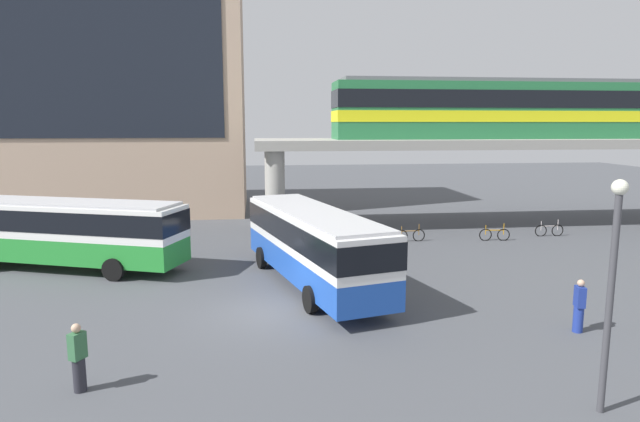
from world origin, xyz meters
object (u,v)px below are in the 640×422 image
bicycle_silver (549,230)px  pedestrian_near_building (267,234)px  bicycle_orange (494,235)px  train (517,108)px  station_building (74,70)px  pedestrian_waiting_near_stop (78,359)px  bus_secondary (69,227)px  bicycle_brown (410,235)px  pedestrian_at_kerb (579,307)px  bus_main (312,239)px

bicycle_silver → pedestrian_near_building: 17.17m
bicycle_silver → bicycle_orange: 3.94m
train → pedestrian_near_building: size_ratio=13.22×
station_building → pedestrian_waiting_near_stop: bearing=-73.7°
station_building → bus_secondary: (4.65, -17.61, -8.71)m
bus_secondary → bicycle_silver: size_ratio=6.28×
station_building → bicycle_brown: (22.13, -13.68, -10.34)m
station_building → bicycle_orange: 32.20m
bicycle_orange → pedestrian_waiting_near_stop: 24.27m
train → pedestrian_waiting_near_stop: train is taller
train → bicycle_orange: size_ratio=13.60×
train → pedestrian_waiting_near_stop: bearing=-136.2°
train → pedestrian_at_kerb: size_ratio=13.72×
station_building → train: size_ratio=1.03×
bicycle_brown → bicycle_orange: same height
bus_main → pedestrian_waiting_near_stop: bus_main is taller
station_building → train: station_building is taller
station_building → pedestrian_near_building: bearing=-46.7°
bus_main → pedestrian_at_kerb: size_ratio=6.40×
bus_main → bus_secondary: (-10.96, 3.95, 0.00)m
bicycle_orange → station_building: bearing=152.6°
bicycle_orange → pedestrian_near_building: bearing=-177.1°
bus_main → pedestrian_waiting_near_stop: bearing=-129.3°
train → bus_main: (-14.86, -12.44, -5.74)m
station_building → pedestrian_near_building: (13.84, -14.70, -9.83)m
pedestrian_at_kerb → bicycle_silver: bearing=63.5°
bicycle_brown → pedestrian_at_kerb: pedestrian_at_kerb is taller
bicycle_brown → pedestrian_waiting_near_stop: bearing=-129.5°
bus_main → bicycle_silver: 17.54m
bus_secondary → bicycle_silver: 26.71m
bus_secondary → train: bearing=18.2°
bus_main → pedestrian_at_kerb: (8.08, -6.17, -1.15)m
bicycle_silver → bicycle_orange: (-3.86, -0.83, 0.00)m
bicycle_silver → bicycle_orange: size_ratio=1.00×
bus_main → pedestrian_near_building: bearing=104.4°
station_building → bus_secondary: station_building is taller
bicycle_silver → pedestrian_at_kerb: (-7.26, -14.52, 0.48)m
train → pedestrian_near_building: (-16.63, -5.58, -6.86)m
bicycle_brown → pedestrian_waiting_near_stop: (-13.39, -16.25, 0.49)m
bus_main → bicycle_orange: bus_main is taller
bicycle_brown → bicycle_silver: same height
station_building → train: (30.47, -9.12, -2.97)m
bicycle_brown → bicycle_silver: 8.82m
bicycle_silver → bus_main: bearing=-151.4°
bus_main → bus_secondary: 11.65m
bus_main → bicycle_silver: bearing=28.6°
bus_secondary → bicycle_orange: 22.78m
pedestrian_waiting_near_stop → pedestrian_near_building: bearing=71.5°
train → bicycle_orange: (-3.39, -4.91, -7.37)m
train → bus_secondary: (-25.82, -8.50, -5.74)m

